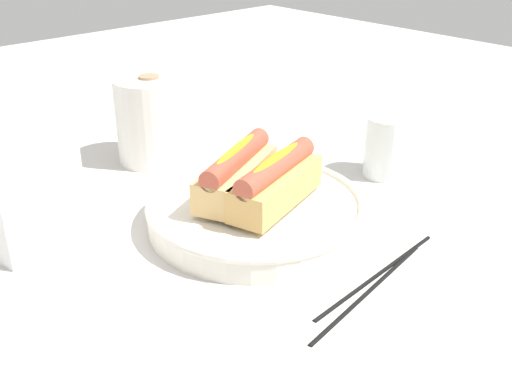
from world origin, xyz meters
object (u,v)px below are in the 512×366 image
object	(u,v)px
hotdog_back	(237,173)
chopstick_far	(370,289)
serving_bowl	(256,210)
water_glass	(387,150)
napkin_box	(32,188)
chopstick_near	(378,273)
hotdog_front	(276,182)
paper_towel_roll	(152,120)

from	to	relation	value
hotdog_back	chopstick_far	bearing A→B (deg)	-90.37
serving_bowl	water_glass	size ratio (longest dim) A/B	3.04
napkin_box	chopstick_near	size ratio (longest dim) A/B	0.68
hotdog_back	napkin_box	bearing A→B (deg)	152.90
water_glass	chopstick_far	world-z (taller)	water_glass
water_glass	hotdog_front	bearing A→B (deg)	-178.69
water_glass	serving_bowl	bearing A→B (deg)	175.09
hotdog_back	napkin_box	xyz separation A→B (m)	(-0.21, 0.11, 0.01)
hotdog_front	chopstick_near	size ratio (longest dim) A/B	0.72
hotdog_front	water_glass	bearing A→B (deg)	1.31
water_glass	chopstick_near	world-z (taller)	water_glass
hotdog_front	hotdog_back	distance (m)	0.06
hotdog_back	paper_towel_roll	xyz separation A→B (m)	(0.03, 0.23, 0.00)
serving_bowl	hotdog_front	bearing A→B (deg)	-71.68
chopstick_near	chopstick_far	xyz separation A→B (m)	(-0.03, -0.01, 0.00)
serving_bowl	paper_towel_roll	xyz separation A→B (m)	(0.02, 0.26, 0.05)
serving_bowl	napkin_box	bearing A→B (deg)	148.62
hotdog_back	water_glass	distance (m)	0.26
water_glass	chopstick_far	size ratio (longest dim) A/B	0.41
water_glass	paper_towel_roll	size ratio (longest dim) A/B	0.67
water_glass	paper_towel_roll	xyz separation A→B (m)	(-0.22, 0.28, 0.03)
serving_bowl	hotdog_front	world-z (taller)	hotdog_front
serving_bowl	chopstick_far	world-z (taller)	serving_bowl
water_glass	chopstick_far	xyz separation A→B (m)	(-0.25, -0.17, -0.04)
hotdog_front	paper_towel_roll	size ratio (longest dim) A/B	1.18
hotdog_back	paper_towel_roll	bearing A→B (deg)	82.11
water_glass	chopstick_far	bearing A→B (deg)	-146.75
serving_bowl	chopstick_far	bearing A→B (deg)	-93.08
water_glass	napkin_box	distance (m)	0.49
water_glass	chopstick_far	distance (m)	0.30
chopstick_near	chopstick_far	world-z (taller)	same
chopstick_far	chopstick_near	bearing A→B (deg)	13.73
serving_bowl	chopstick_far	size ratio (longest dim) A/B	1.25
hotdog_front	chopstick_far	bearing A→B (deg)	-96.65
serving_bowl	paper_towel_roll	distance (m)	0.26
hotdog_front	serving_bowl	bearing A→B (deg)	108.32
hotdog_front	water_glass	size ratio (longest dim) A/B	1.76
hotdog_front	napkin_box	distance (m)	0.28
chopstick_near	hotdog_front	bearing A→B (deg)	90.96
hotdog_back	water_glass	bearing A→B (deg)	-10.59
hotdog_back	water_glass	size ratio (longest dim) A/B	1.75
serving_bowl	napkin_box	size ratio (longest dim) A/B	1.83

